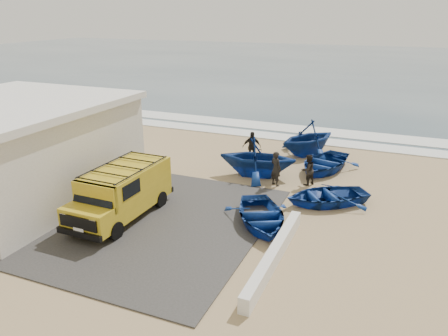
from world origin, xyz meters
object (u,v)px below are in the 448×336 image
(boat_mid_left, at_px, (257,157))
(fisherman_front, at_px, (276,169))
(van, at_px, (122,191))
(boat_mid_right, at_px, (324,163))
(boat_far_left, at_px, (308,138))
(fisherman_back, at_px, (252,147))
(parapet, at_px, (274,255))
(boat_near_left, at_px, (261,216))
(fisherman_middle, at_px, (308,170))
(building, at_px, (11,150))
(boat_near_right, at_px, (326,196))

(boat_mid_left, distance_m, fisherman_front, 1.50)
(van, relative_size, boat_mid_left, 1.30)
(boat_mid_right, xyz_separation_m, fisherman_front, (-1.76, -3.00, 0.43))
(boat_far_left, distance_m, fisherman_back, 3.59)
(parapet, xyz_separation_m, boat_near_left, (-1.26, 2.42, 0.11))
(boat_far_left, relative_size, fisherman_middle, 2.57)
(boat_near_left, relative_size, boat_far_left, 0.95)
(parapet, distance_m, fisherman_middle, 7.36)
(building, relative_size, boat_near_right, 2.56)
(building, xyz_separation_m, boat_mid_right, (12.35, 8.66, -1.74))
(parapet, height_order, fisherman_back, fisherman_back)
(van, distance_m, boat_near_right, 8.71)
(boat_mid_left, bearing_deg, boat_near_right, -126.92)
(boat_far_left, distance_m, fisherman_middle, 4.79)
(boat_near_left, relative_size, fisherman_middle, 2.45)
(fisherman_front, bearing_deg, boat_mid_left, -3.85)
(van, height_order, fisherman_middle, van)
(building, height_order, fisherman_back, building)
(fisherman_front, relative_size, fisherman_middle, 1.12)
(boat_near_right, bearing_deg, parapet, -43.09)
(boat_mid_right, bearing_deg, boat_near_right, -63.76)
(parapet, xyz_separation_m, boat_mid_left, (-3.13, 7.51, 0.74))
(boat_near_left, relative_size, boat_mid_left, 0.97)
(van, relative_size, boat_near_right, 1.36)
(boat_mid_right, bearing_deg, boat_mid_left, -130.02)
(fisherman_back, bearing_deg, boat_near_left, -93.46)
(parapet, height_order, fisherman_middle, fisherman_middle)
(fisherman_front, height_order, fisherman_middle, fisherman_front)
(parapet, xyz_separation_m, boat_far_left, (-1.54, 12.00, 0.76))
(boat_mid_right, height_order, fisherman_back, fisherman_back)
(boat_far_left, bearing_deg, boat_mid_left, -77.58)
(boat_mid_left, bearing_deg, boat_far_left, -28.22)
(boat_near_right, xyz_separation_m, fisherman_middle, (-1.26, 1.90, 0.38))
(parapet, relative_size, van, 1.20)
(boat_far_left, bearing_deg, fisherman_middle, -45.59)
(van, bearing_deg, boat_mid_right, 54.16)
(fisherman_middle, bearing_deg, boat_far_left, -130.70)
(boat_near_right, height_order, boat_far_left, boat_far_left)
(boat_mid_right, xyz_separation_m, boat_far_left, (-1.39, 2.34, 0.61))
(building, bearing_deg, boat_near_right, 18.47)
(boat_near_left, height_order, boat_near_right, boat_near_left)
(fisherman_front, xyz_separation_m, fisherman_middle, (1.40, 0.67, -0.09))
(fisherman_front, bearing_deg, parapet, 137.02)
(parapet, distance_m, boat_near_right, 5.48)
(boat_near_right, height_order, fisherman_middle, fisherman_middle)
(van, xyz_separation_m, fisherman_middle, (6.18, 6.37, -0.38))
(building, distance_m, fisherman_front, 12.08)
(van, xyz_separation_m, fisherman_back, (2.55, 8.55, -0.27))
(building, height_order, boat_mid_left, building)
(boat_near_right, height_order, boat_mid_left, boat_mid_left)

